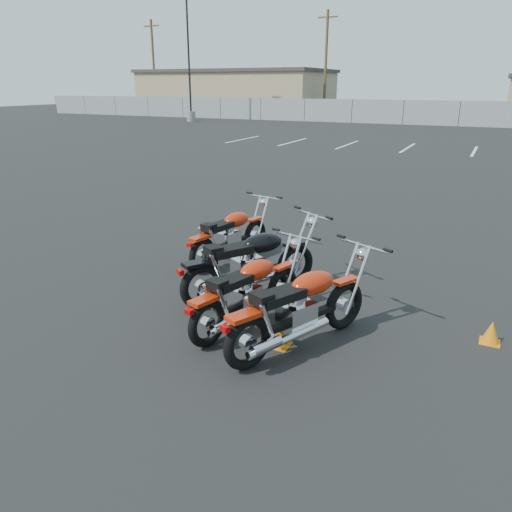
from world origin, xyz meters
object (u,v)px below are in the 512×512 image
at_px(motorcycle_front_red, 230,236).
at_px(motorcycle_rear_red, 248,292).
at_px(motorcycle_third_red, 300,309).
at_px(motorcycle_second_black, 251,263).

bearing_deg(motorcycle_front_red, motorcycle_rear_red, -56.24).
bearing_deg(motorcycle_third_red, motorcycle_front_red, 133.28).
distance_m(motorcycle_front_red, motorcycle_rear_red, 2.49).
bearing_deg(motorcycle_second_black, motorcycle_front_red, 129.28).
xyz_separation_m(motorcycle_second_black, motorcycle_rear_red, (0.37, -0.84, -0.05)).
bearing_deg(motorcycle_front_red, motorcycle_third_red, -46.72).
xyz_separation_m(motorcycle_second_black, motorcycle_third_red, (1.17, -1.08, -0.02)).
bearing_deg(motorcycle_second_black, motorcycle_rear_red, -65.88).
relative_size(motorcycle_second_black, motorcycle_rear_red, 1.05).
relative_size(motorcycle_front_red, motorcycle_rear_red, 1.00).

